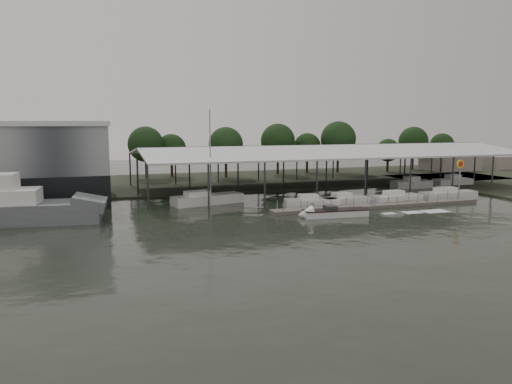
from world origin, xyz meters
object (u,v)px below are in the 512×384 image
object	(u,v)px
shell_fuel_sign	(460,172)
grey_trawler	(8,209)
speedboat_underway	(329,213)
white_sailboat	(206,199)

from	to	relation	value
shell_fuel_sign	grey_trawler	bearing A→B (deg)	175.84
shell_fuel_sign	speedboat_underway	bearing A→B (deg)	-170.37
shell_fuel_sign	white_sailboat	size ratio (longest dim) A/B	0.46
white_sailboat	speedboat_underway	bearing A→B (deg)	-62.69
white_sailboat	speedboat_underway	xyz separation A→B (m)	(10.85, -12.80, -0.25)
shell_fuel_sign	grey_trawler	xyz separation A→B (m)	(-53.49, 3.89, -2.35)
grey_trawler	shell_fuel_sign	bearing A→B (deg)	1.85
white_sailboat	speedboat_underway	size ratio (longest dim) A/B	0.64
grey_trawler	speedboat_underway	distance (m)	33.80
grey_trawler	speedboat_underway	world-z (taller)	grey_trawler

